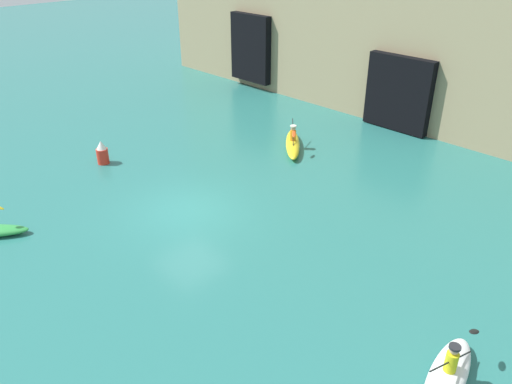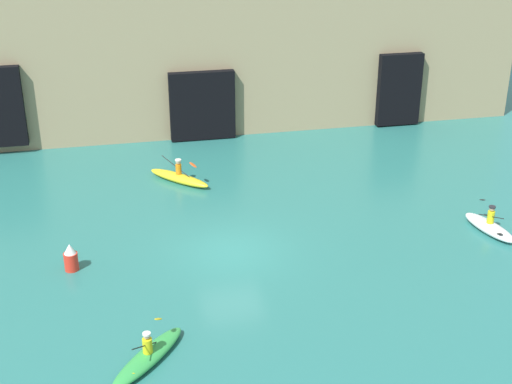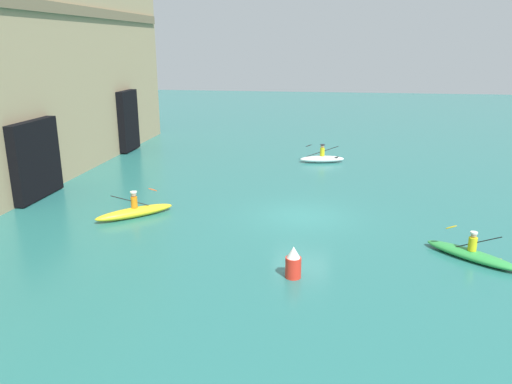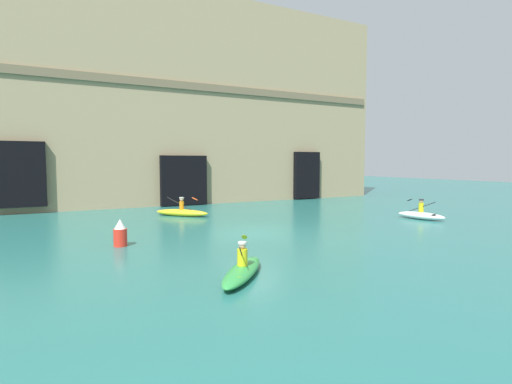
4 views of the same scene
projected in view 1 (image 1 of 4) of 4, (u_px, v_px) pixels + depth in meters
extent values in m
plane|color=#28706B|center=(187.00, 211.00, 18.90)|extent=(120.00, 120.00, 0.00)
cube|color=black|center=(252.00, 48.00, 32.18)|extent=(3.20, 0.70, 4.22)
cube|color=black|center=(399.00, 93.00, 25.61)|extent=(3.58, 0.70, 3.79)
ellipsoid|color=yellow|center=(293.00, 144.00, 24.08)|extent=(2.89, 3.04, 0.43)
cylinder|color=orange|center=(293.00, 135.00, 23.86)|extent=(0.28, 0.28, 0.49)
sphere|color=tan|center=(293.00, 128.00, 23.68)|extent=(0.24, 0.24, 0.24)
cylinder|color=silver|center=(293.00, 126.00, 23.64)|extent=(0.30, 0.30, 0.06)
cylinder|color=black|center=(293.00, 135.00, 23.84)|extent=(1.43, 1.51, 0.93)
ellipsoid|color=#D84C19|center=(292.00, 136.00, 24.83)|extent=(0.42, 0.43, 0.22)
ellipsoid|color=#D84C19|center=(294.00, 134.00, 22.86)|extent=(0.42, 0.43, 0.22)
ellipsoid|color=white|center=(447.00, 376.00, 11.69)|extent=(1.37, 2.96, 0.43)
cylinder|color=gold|center=(451.00, 362.00, 11.46)|extent=(0.29, 0.29, 0.53)
sphere|color=tan|center=(454.00, 350.00, 11.29)|extent=(0.22, 0.22, 0.22)
cylinder|color=#232328|center=(455.00, 347.00, 11.24)|extent=(0.27, 0.27, 0.06)
cylinder|color=black|center=(451.00, 361.00, 11.45)|extent=(0.17, 2.02, 0.80)
ellipsoid|color=black|center=(474.00, 332.00, 11.80)|extent=(0.21, 0.44, 0.20)
cylinder|color=red|center=(103.00, 156.00, 22.51)|extent=(0.52, 0.52, 0.70)
cone|color=white|center=(101.00, 145.00, 22.25)|extent=(0.45, 0.45, 0.39)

